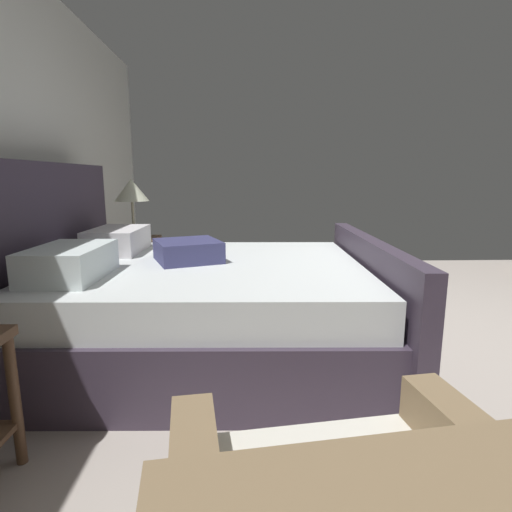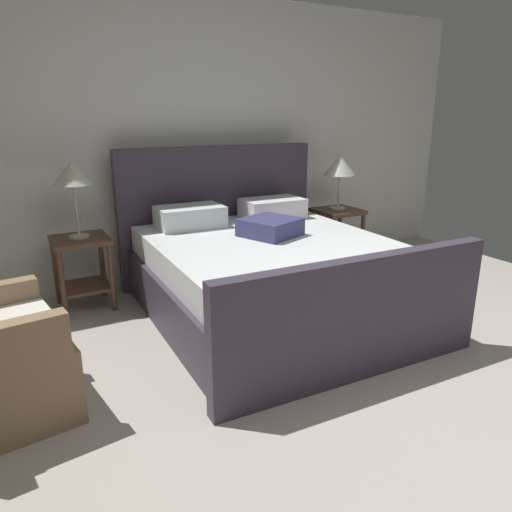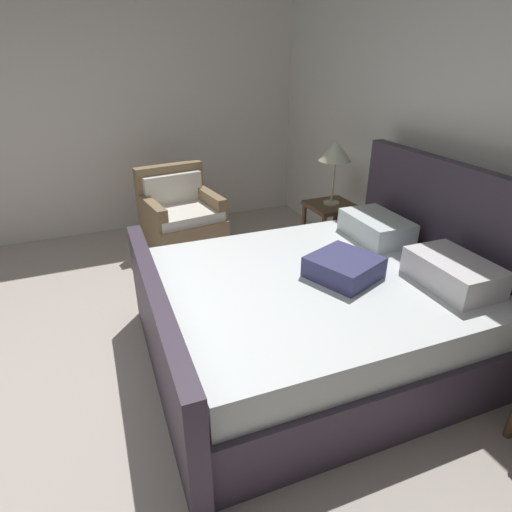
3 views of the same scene
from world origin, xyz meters
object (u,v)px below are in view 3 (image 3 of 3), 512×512
bed (323,308)px  table_lamp_left (335,152)px  nightstand_left (330,222)px  armchair (181,222)px

bed → table_lamp_left: size_ratio=3.68×
nightstand_left → armchair: armchair is taller
bed → nightstand_left: bed is taller
bed → nightstand_left: size_ratio=3.81×
bed → armchair: bearing=-165.9°
armchair → nightstand_left: bearing=61.4°
bed → nightstand_left: 1.54m
table_lamp_left → armchair: table_lamp_left is taller
nightstand_left → table_lamp_left: table_lamp_left is taller
bed → armchair: bed is taller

